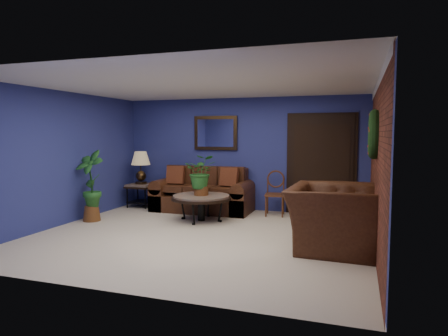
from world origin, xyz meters
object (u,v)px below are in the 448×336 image
(table_lamp, at_px, (141,164))
(side_chair, at_px, (275,190))
(sofa, at_px, (203,196))
(coffee_table, at_px, (201,198))
(end_table, at_px, (141,189))
(armchair, at_px, (333,217))

(table_lamp, relative_size, side_chair, 0.78)
(sofa, xyz_separation_m, coffee_table, (0.33, -0.97, 0.13))
(end_table, height_order, side_chair, side_chair)
(table_lamp, bearing_deg, armchair, -24.94)
(table_lamp, distance_m, armchair, 4.94)
(coffee_table, relative_size, end_table, 2.00)
(end_table, distance_m, table_lamp, 0.60)
(sofa, distance_m, armchair, 3.59)
(coffee_table, xyz_separation_m, armchair, (2.57, -1.13, 0.02))
(sofa, height_order, side_chair, sofa)
(sofa, distance_m, end_table, 1.55)
(coffee_table, xyz_separation_m, end_table, (-1.88, 0.94, -0.04))
(armchair, bearing_deg, coffee_table, 68.85)
(coffee_table, distance_m, table_lamp, 2.18)
(side_chair, height_order, armchair, armchair)
(table_lamp, bearing_deg, sofa, 1.18)
(sofa, height_order, coffee_table, sofa)
(table_lamp, bearing_deg, side_chair, 1.25)
(side_chair, bearing_deg, end_table, 174.70)
(end_table, bearing_deg, table_lamp, 180.00)
(coffee_table, distance_m, side_chair, 1.62)
(sofa, distance_m, coffee_table, 1.03)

